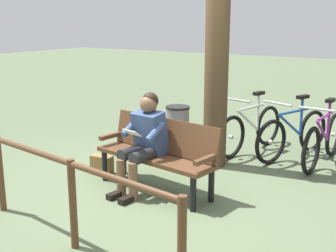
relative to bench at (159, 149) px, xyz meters
name	(u,v)px	position (x,y,z in m)	size (l,w,h in m)	color
ground_plane	(147,194)	(0.02, 0.23, -0.51)	(40.00, 40.00, 0.00)	#566647
bench	(159,149)	(0.00, 0.00, 0.00)	(1.65, 0.70, 0.87)	#51331E
person_reading	(144,138)	(0.11, 0.15, 0.16)	(0.53, 0.80, 1.20)	#334772
handbag	(102,164)	(0.98, -0.06, -0.39)	(0.30, 0.14, 0.24)	olive
tree_trunk	(218,27)	(-0.15, -1.19, 1.44)	(0.33, 0.33, 3.89)	#4C3823
litter_bin	(178,133)	(0.44, -1.15, -0.11)	(0.36, 0.36, 0.80)	slate
bicycle_green	(323,140)	(-1.46, -2.04, -0.15)	(0.48, 1.68, 0.94)	black
bicycle_orange	(293,134)	(-0.99, -2.13, -0.15)	(0.67, 1.61, 0.94)	black
bicycle_red	(251,129)	(-0.34, -2.08, -0.15)	(0.52, 1.66, 0.94)	black
railing_fence	(72,189)	(-0.15, 1.62, 0.07)	(2.55, 0.40, 0.85)	#51331E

